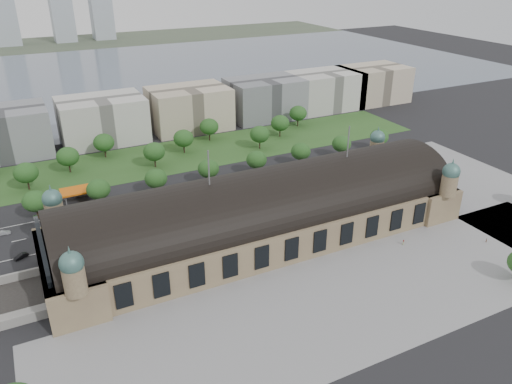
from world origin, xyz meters
name	(u,v)px	position (x,y,z in m)	size (l,w,h in m)	color
ground	(263,238)	(0.00, 0.00, 0.00)	(900.00, 900.00, 0.00)	black
station	(263,213)	(0.00, 0.00, 10.28)	(150.00, 48.40, 44.30)	#8E7C58
plaza_south	(359,297)	(10.00, -44.00, 0.00)	(190.00, 48.00, 0.12)	gray
plaza_east	(466,185)	(103.00, 0.00, 0.00)	(56.00, 100.00, 0.12)	gray
road_slab	(177,207)	(-20.00, 38.00, 0.00)	(260.00, 26.00, 0.10)	black
grass_belt	(152,160)	(-15.00, 93.00, 0.00)	(300.00, 45.00, 0.10)	#2C5220
petrol_station	(80,191)	(-53.91, 65.28, 2.95)	(14.00, 13.00, 5.05)	#D55D0C
lake	(101,77)	(0.00, 298.00, 0.00)	(700.00, 320.00, 0.08)	slate
far_shore	(67,43)	(0.00, 498.00, 0.00)	(700.00, 120.00, 0.14)	#44513D
far_tower_left	(3,8)	(-60.00, 508.00, 40.00)	(24.00, 24.00, 80.00)	#9EA8B2
far_tower_mid	(60,3)	(0.00, 508.00, 42.50)	(24.00, 24.00, 85.00)	#9EA8B2
far_tower_right	(101,6)	(45.00, 508.00, 37.50)	(24.00, 24.00, 75.00)	#9EA8B2
office_2	(2,133)	(-80.00, 133.00, 12.00)	(45.00, 32.00, 24.00)	gray
office_3	(102,120)	(-30.00, 133.00, 12.00)	(45.00, 32.00, 24.00)	beige
office_4	(189,108)	(20.00, 133.00, 12.00)	(45.00, 32.00, 24.00)	#C3B399
office_5	(265,98)	(70.00, 133.00, 12.00)	(45.00, 32.00, 24.00)	gray
office_6	(325,90)	(115.00, 133.00, 12.00)	(45.00, 32.00, 24.00)	beige
office_7	(373,84)	(155.00, 133.00, 12.00)	(45.00, 32.00, 24.00)	#C3B399
tree_row_2	(35,201)	(-72.00, 53.00, 7.43)	(9.60, 9.60, 11.52)	#2D2116
tree_row_3	(98,189)	(-48.00, 53.00, 7.43)	(9.60, 9.60, 11.52)	#2D2116
tree_row_4	(156,179)	(-24.00, 53.00, 7.43)	(9.60, 9.60, 11.52)	#2D2116
tree_row_5	(208,169)	(0.00, 53.00, 7.43)	(9.60, 9.60, 11.52)	#2D2116
tree_row_6	(257,160)	(24.00, 53.00, 7.43)	(9.60, 9.60, 11.52)	#2D2116
tree_row_7	(301,151)	(48.00, 53.00, 7.43)	(9.60, 9.60, 11.52)	#2D2116
tree_row_8	(342,144)	(72.00, 53.00, 7.43)	(9.60, 9.60, 11.52)	#2D2116
tree_row_9	(379,137)	(96.00, 53.00, 7.43)	(9.60, 9.60, 11.52)	#2D2116
tree_belt_3	(26,173)	(-73.00, 83.00, 8.05)	(10.40, 10.40, 12.48)	#2D2116
tree_belt_4	(68,157)	(-54.00, 95.00, 8.05)	(10.40, 10.40, 12.48)	#2D2116
tree_belt_5	(104,142)	(-35.00, 107.00, 8.05)	(10.40, 10.40, 12.48)	#2D2116
tree_belt_6	(154,152)	(-16.00, 83.00, 8.05)	(10.40, 10.40, 12.48)	#2D2116
tree_belt_7	(183,138)	(3.00, 95.00, 8.05)	(10.40, 10.40, 12.48)	#2D2116
tree_belt_8	(209,127)	(22.00, 107.00, 8.05)	(10.40, 10.40, 12.48)	#2D2116
tree_belt_9	(260,134)	(41.00, 83.00, 8.05)	(10.40, 10.40, 12.48)	#2D2116
tree_belt_10	(280,123)	(60.00, 95.00, 8.05)	(10.40, 10.40, 12.48)	#2D2116
tree_belt_11	(298,113)	(79.00, 107.00, 8.05)	(10.40, 10.40, 12.48)	#2D2116
traffic_car_1	(3,233)	(-84.74, 45.11, 0.78)	(1.64, 4.71, 1.55)	gray
traffic_car_2	(52,241)	(-69.35, 30.77, 0.70)	(2.33, 5.05, 1.40)	black
traffic_car_3	(114,209)	(-44.00, 45.54, 0.81)	(2.26, 5.55, 1.61)	maroon
traffic_car_4	(271,190)	(20.99, 33.39, 0.83)	(1.96, 4.86, 1.66)	#1A1F4A
traffic_car_5	(307,172)	(46.01, 43.67, 0.69)	(1.47, 4.20, 1.38)	#54555B
traffic_car_6	(380,166)	(81.11, 33.35, 0.70)	(2.32, 5.04, 1.40)	silver
parked_car_0	(21,256)	(-80.00, 25.00, 0.80)	(1.69, 4.86, 1.60)	black
parked_car_1	(57,251)	(-68.62, 23.49, 0.65)	(2.15, 4.66, 1.30)	maroon
parked_car_2	(48,256)	(-71.73, 21.00, 0.82)	(2.29, 5.64, 1.64)	#1A264B
parked_car_3	(106,243)	(-52.33, 21.00, 0.64)	(1.52, 3.78, 1.29)	#515158
parked_car_4	(175,225)	(-26.05, 22.46, 0.79)	(1.67, 4.80, 1.58)	silver
parked_car_5	(112,236)	(-49.50, 25.00, 0.76)	(2.51, 5.44, 1.51)	gray
parked_car_6	(129,237)	(-44.14, 21.01, 0.82)	(2.28, 5.62, 1.63)	black
bus_west	(245,196)	(7.62, 31.51, 1.78)	(2.99, 12.78, 3.56)	#D44821
bus_mid	(244,199)	(5.82, 28.90, 1.61)	(2.71, 11.56, 3.22)	beige
bus_east	(301,187)	(33.43, 28.53, 1.57)	(2.64, 11.28, 3.14)	beige
pedestrian_0	(403,242)	(42.39, -26.77, 0.97)	(0.94, 0.54, 1.93)	gray
pedestrian_1	(486,241)	(69.98, -39.07, 0.83)	(0.61, 0.40, 1.66)	gray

